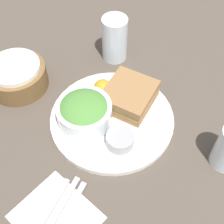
# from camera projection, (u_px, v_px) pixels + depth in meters

# --- Properties ---
(ground_plane) EXTENTS (4.00, 4.00, 0.00)m
(ground_plane) POSITION_uv_depth(u_px,v_px,m) (112.00, 120.00, 0.77)
(ground_plane) COLOR #4C4238
(plate) EXTENTS (0.30, 0.30, 0.01)m
(plate) POSITION_uv_depth(u_px,v_px,m) (112.00, 119.00, 0.77)
(plate) COLOR white
(plate) RESTS_ON ground_plane
(sandwich) EXTENTS (0.15, 0.14, 0.05)m
(sandwich) POSITION_uv_depth(u_px,v_px,m) (129.00, 96.00, 0.77)
(sandwich) COLOR olive
(sandwich) RESTS_ON plate
(salad_bowl) EXTENTS (0.13, 0.13, 0.07)m
(salad_bowl) POSITION_uv_depth(u_px,v_px,m) (84.00, 111.00, 0.73)
(salad_bowl) COLOR white
(salad_bowl) RESTS_ON plate
(dressing_cup) EXTENTS (0.06, 0.06, 0.03)m
(dressing_cup) POSITION_uv_depth(u_px,v_px,m) (120.00, 140.00, 0.70)
(dressing_cup) COLOR #99999E
(dressing_cup) RESTS_ON plate
(orange_wedge) EXTENTS (0.05, 0.05, 0.05)m
(orange_wedge) POSITION_uv_depth(u_px,v_px,m) (103.00, 89.00, 0.79)
(orange_wedge) COLOR orange
(orange_wedge) RESTS_ON plate
(drink_glass) EXTENTS (0.07, 0.07, 0.13)m
(drink_glass) POSITION_uv_depth(u_px,v_px,m) (115.00, 39.00, 0.86)
(drink_glass) COLOR silver
(drink_glass) RESTS_ON ground_plane
(bread_basket) EXTENTS (0.16, 0.16, 0.07)m
(bread_basket) POSITION_uv_depth(u_px,v_px,m) (17.00, 76.00, 0.82)
(bread_basket) COLOR brown
(bread_basket) RESTS_ON ground_plane
(napkin) EXTENTS (0.14, 0.16, 0.00)m
(napkin) POSITION_uv_depth(u_px,v_px,m) (56.00, 217.00, 0.63)
(napkin) COLOR beige
(napkin) RESTS_ON ground_plane
(fork) EXTENTS (0.17, 0.06, 0.01)m
(fork) POSITION_uv_depth(u_px,v_px,m) (63.00, 220.00, 0.62)
(fork) COLOR #B2B2B7
(fork) RESTS_ON napkin
(knife) EXTENTS (0.18, 0.06, 0.01)m
(knife) POSITION_uv_depth(u_px,v_px,m) (56.00, 216.00, 0.62)
(knife) COLOR #B2B2B7
(knife) RESTS_ON napkin
(spoon) EXTENTS (0.15, 0.06, 0.01)m
(spoon) POSITION_uv_depth(u_px,v_px,m) (48.00, 212.00, 0.63)
(spoon) COLOR #B2B2B7
(spoon) RESTS_ON napkin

